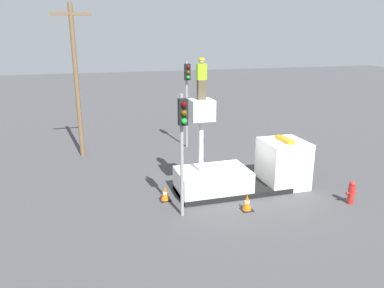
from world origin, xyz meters
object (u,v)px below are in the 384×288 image
at_px(bucket_truck, 247,171).
at_px(traffic_cone_rear, 165,194).
at_px(traffic_light_across, 187,88).
at_px(fire_hydrant, 351,193).
at_px(worker, 201,79).
at_px(traffic_light_pole, 183,132).
at_px(utility_pole, 76,78).
at_px(traffic_cone_curbside, 247,203).

relative_size(bucket_truck, traffic_cone_rear, 10.02).
bearing_deg(traffic_light_across, fire_hydrant, -66.03).
distance_m(worker, traffic_light_pole, 2.90).
height_order(traffic_light_across, fire_hydrant, traffic_light_across).
bearing_deg(traffic_light_across, traffic_cone_rear, -112.82).
relative_size(traffic_cone_rear, utility_pole, 0.07).
bearing_deg(traffic_light_across, worker, -101.24).
height_order(worker, traffic_cone_rear, worker).
distance_m(bucket_truck, traffic_light_across, 8.07).
xyz_separation_m(bucket_truck, traffic_light_across, (-0.81, 7.45, 2.99)).
bearing_deg(traffic_cone_rear, worker, 3.06).
relative_size(fire_hydrant, traffic_cone_curbside, 1.50).
bearing_deg(bucket_truck, traffic_light_pole, -152.93).
distance_m(traffic_light_pole, traffic_cone_rear, 3.72).
bearing_deg(traffic_cone_curbside, fire_hydrant, -8.63).
bearing_deg(traffic_light_pole, traffic_light_across, 73.14).
xyz_separation_m(bucket_truck, worker, (-2.29, 0.00, 4.40)).
height_order(bucket_truck, traffic_light_pole, traffic_light_pole).
xyz_separation_m(traffic_light_across, traffic_cone_rear, (-3.17, -7.54, -3.62)).
bearing_deg(traffic_cone_curbside, traffic_cone_rear, 147.71).
xyz_separation_m(worker, fire_hydrant, (6.01, -2.74, -4.81)).
relative_size(traffic_cone_curbside, utility_pole, 0.08).
relative_size(traffic_light_pole, traffic_cone_rear, 8.00).
height_order(traffic_cone_curbside, utility_pole, utility_pole).
bearing_deg(utility_pole, traffic_cone_rear, -65.78).
height_order(traffic_light_across, traffic_cone_rear, traffic_light_across).
xyz_separation_m(traffic_light_pole, traffic_cone_rear, (-0.35, 1.77, -3.25)).
height_order(bucket_truck, utility_pole, utility_pole).
xyz_separation_m(bucket_truck, traffic_cone_rear, (-3.99, -0.09, -0.63)).
distance_m(traffic_cone_curbside, utility_pole, 12.41).
distance_m(traffic_light_pole, traffic_light_across, 9.74).
distance_m(traffic_light_across, utility_pole, 6.66).
distance_m(worker, fire_hydrant, 8.18).
xyz_separation_m(bucket_truck, fire_hydrant, (3.72, -2.74, -0.41)).
bearing_deg(traffic_cone_curbside, traffic_light_across, 89.46).
height_order(worker, utility_pole, utility_pole).
xyz_separation_m(fire_hydrant, traffic_cone_curbside, (-4.62, 0.70, -0.18)).
xyz_separation_m(traffic_cone_curbside, utility_pole, (-6.52, 9.59, 4.41)).
bearing_deg(worker, fire_hydrant, -24.51).
relative_size(worker, traffic_light_across, 0.31).
height_order(worker, traffic_light_pole, worker).
distance_m(worker, utility_pole, 9.15).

